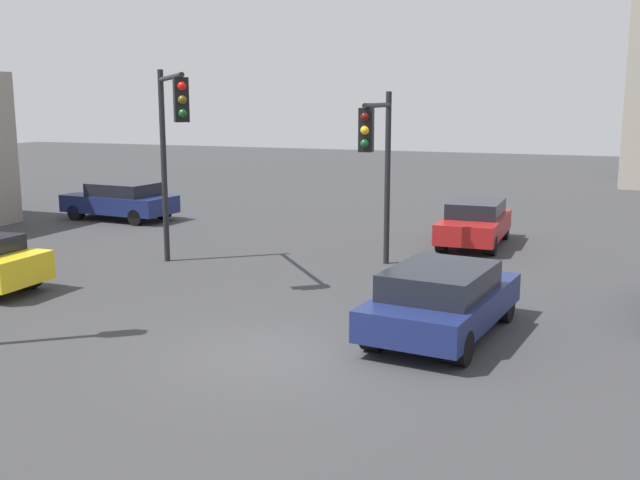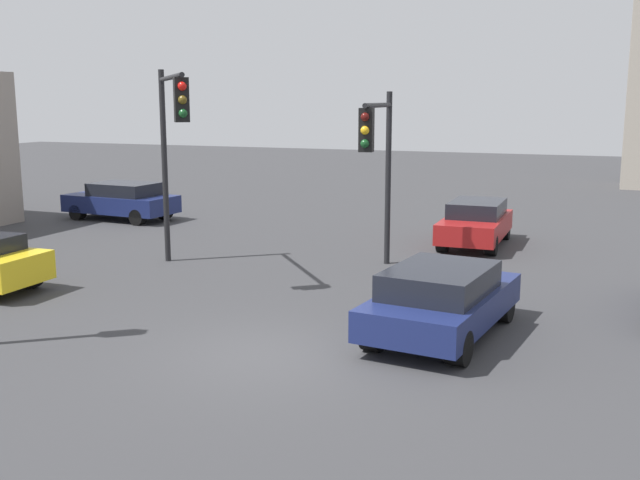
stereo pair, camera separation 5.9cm
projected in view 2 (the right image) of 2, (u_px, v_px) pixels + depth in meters
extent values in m
plane|color=#38383A|center=(270.00, 354.00, 13.62)|extent=(109.46, 109.46, 0.00)
cylinder|color=black|center=(165.00, 167.00, 21.06)|extent=(0.16, 0.16, 5.42)
cylinder|color=black|center=(171.00, 77.00, 18.56)|extent=(2.88, 3.45, 0.12)
cube|color=black|center=(181.00, 100.00, 16.85)|extent=(0.45, 0.45, 1.00)
sphere|color=red|center=(182.00, 86.00, 16.61)|extent=(0.20, 0.20, 0.20)
sphere|color=#594714|center=(183.00, 100.00, 16.67)|extent=(0.20, 0.20, 0.20)
sphere|color=#14471E|center=(183.00, 113.00, 16.72)|extent=(0.20, 0.20, 0.20)
cylinder|color=black|center=(388.00, 179.00, 20.76)|extent=(0.16, 0.16, 4.81)
cylinder|color=black|center=(378.00, 105.00, 18.55)|extent=(0.67, 3.80, 0.12)
cube|color=black|center=(366.00, 130.00, 17.07)|extent=(0.36, 0.36, 1.00)
sphere|color=#4C0F0C|center=(365.00, 117.00, 16.82)|extent=(0.20, 0.20, 0.20)
sphere|color=yellow|center=(365.00, 130.00, 16.88)|extent=(0.20, 0.20, 0.20)
sphere|color=#14471E|center=(365.00, 144.00, 16.94)|extent=(0.20, 0.20, 0.20)
cylinder|color=black|center=(30.00, 277.00, 18.35)|extent=(0.59, 0.33, 0.59)
cube|color=maroon|center=(475.00, 226.00, 23.74)|extent=(1.82, 4.21, 0.63)
cube|color=black|center=(477.00, 209.00, 23.83)|extent=(1.59, 2.36, 0.52)
cylinder|color=black|center=(491.00, 246.00, 22.23)|extent=(0.33, 0.60, 0.60)
cylinder|color=black|center=(443.00, 242.00, 22.76)|extent=(0.33, 0.60, 0.60)
cylinder|color=black|center=(504.00, 230.00, 24.84)|extent=(0.33, 0.60, 0.60)
cylinder|color=black|center=(461.00, 228.00, 25.37)|extent=(0.33, 0.60, 0.60)
cube|color=navy|center=(121.00, 203.00, 28.92)|extent=(4.44, 2.24, 0.66)
cube|color=black|center=(125.00, 190.00, 28.73)|extent=(2.53, 1.88, 0.52)
cylinder|color=black|center=(78.00, 212.00, 28.90)|extent=(0.62, 0.39, 0.60)
cylinder|color=black|center=(106.00, 207.00, 30.32)|extent=(0.62, 0.39, 0.60)
cylinder|color=black|center=(138.00, 217.00, 27.65)|extent=(0.62, 0.39, 0.60)
cylinder|color=black|center=(165.00, 211.00, 29.07)|extent=(0.62, 0.39, 0.60)
cube|color=navy|center=(443.00, 305.00, 14.63)|extent=(2.47, 4.58, 0.59)
cube|color=black|center=(440.00, 281.00, 14.34)|extent=(2.02, 2.64, 0.55)
cylinder|color=black|center=(429.00, 297.00, 16.35)|extent=(0.43, 0.68, 0.64)
cylinder|color=black|center=(503.00, 307.00, 15.59)|extent=(0.43, 0.68, 0.64)
cylinder|color=black|center=(374.00, 334.00, 13.78)|extent=(0.43, 0.68, 0.64)
cylinder|color=black|center=(458.00, 347.00, 13.02)|extent=(0.43, 0.68, 0.64)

